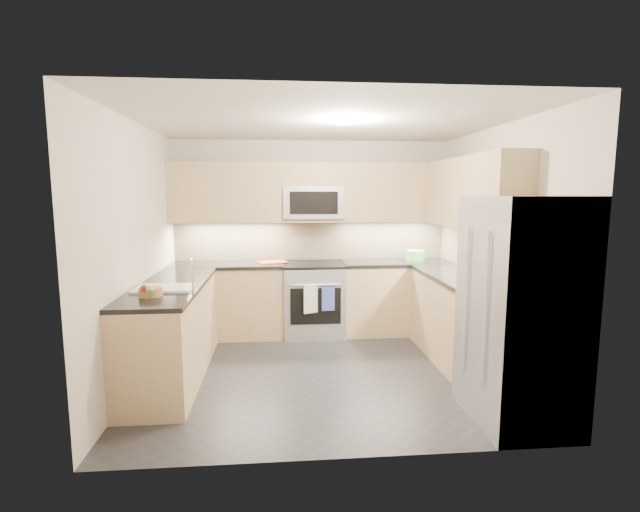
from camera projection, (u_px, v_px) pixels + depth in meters
The scene contains 36 objects.
floor at pixel (323, 371), 4.78m from camera, with size 3.60×3.20×0.00m, color #27272C.
ceiling at pixel (323, 122), 4.44m from camera, with size 3.60×3.20×0.02m, color beige.
wall_back at pixel (312, 236), 6.19m from camera, with size 3.60×0.02×2.50m, color beige.
wall_front at pixel (347, 281), 3.03m from camera, with size 3.60×0.02×2.50m, color beige.
wall_left at pixel (137, 253), 4.45m from camera, with size 0.02×3.20×2.50m, color beige.
wall_right at pixel (497, 249), 4.77m from camera, with size 0.02×3.20×2.50m, color beige.
base_cab_back_left at pixel (228, 301), 5.90m from camera, with size 1.42×0.60×0.90m, color tan.
base_cab_back_right at pixel (396, 298), 6.10m from camera, with size 1.42×0.60×0.90m, color tan.
base_cab_right at pixel (460, 321), 5.00m from camera, with size 0.60×1.70×0.90m, color tan.
base_cab_peninsula at pixel (172, 333), 4.58m from camera, with size 0.60×2.00×0.90m, color tan.
countertop_back_left at pixel (227, 265), 5.84m from camera, with size 1.42×0.63×0.04m, color black.
countertop_back_right at pixel (397, 263), 6.03m from camera, with size 1.42×0.63×0.04m, color black.
countertop_right at pixel (462, 278), 4.93m from camera, with size 0.63×1.70×0.04m, color black.
countertop_peninsula at pixel (170, 286), 4.52m from camera, with size 0.63×2.00×0.04m, color black.
upper_cab_back at pixel (313, 193), 5.94m from camera, with size 3.60×0.35×0.75m, color tan.
upper_cab_right at pixel (472, 193), 4.95m from camera, with size 0.35×1.95×0.75m, color tan.
backsplash_back at pixel (312, 240), 6.19m from camera, with size 3.60×0.01×0.51m, color tan.
backsplash_right at pixel (478, 249), 5.22m from camera, with size 0.01×2.30×0.51m, color tan.
gas_range at pixel (314, 300), 5.97m from camera, with size 0.76×0.65×0.91m, color #9DA0A5.
range_cooktop at pixel (314, 264), 5.91m from camera, with size 0.76×0.65×0.03m, color black.
oven_door_glass at pixel (316, 306), 5.65m from camera, with size 0.62×0.02×0.45m, color black.
oven_handle at pixel (316, 285), 5.59m from camera, with size 0.02×0.02×0.60m, color #B2B5BA.
microwave at pixel (313, 203), 5.93m from camera, with size 0.76×0.40×0.40m, color #A8ABB1.
microwave_door at pixel (314, 203), 5.73m from camera, with size 0.60×0.01×0.28m, color black.
refrigerator at pixel (520, 311), 3.65m from camera, with size 0.70×0.90×1.80m, color #A1A2A9.
fridge_handle_left at pixel (485, 311), 3.43m from camera, with size 0.02×0.02×1.20m, color #B2B5BA.
fridge_handle_right at pixel (466, 300), 3.79m from camera, with size 0.02×0.02×1.20m, color #B2B5BA.
sink_basin at pixel (164, 296), 4.28m from camera, with size 0.52×0.38×0.16m, color white.
faucet at pixel (192, 274), 4.27m from camera, with size 0.03×0.03×0.28m, color silver.
utensil_bowl at pixel (415, 256), 6.06m from camera, with size 0.24×0.24×0.14m, color #5EBF52.
cutting_board at pixel (272, 262), 5.93m from camera, with size 0.35×0.24×0.01m, color #DF4815.
fruit_basket at pixel (151, 292), 3.98m from camera, with size 0.20×0.20×0.07m, color #956E45.
fruit_apple at pixel (144, 288), 3.75m from camera, with size 0.06×0.06×0.06m, color #B11C14.
fruit_pear at pixel (150, 289), 3.71m from camera, with size 0.06×0.06×0.06m, color #6FB24C.
dish_towel_check at pixel (311, 299), 5.59m from camera, with size 0.18×0.02×0.35m, color white.
dish_towel_blue at pixel (328, 299), 5.61m from camera, with size 0.16×0.01×0.30m, color #38459A.
Camera 1 is at (-0.44, -4.55, 1.82)m, focal length 26.00 mm.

